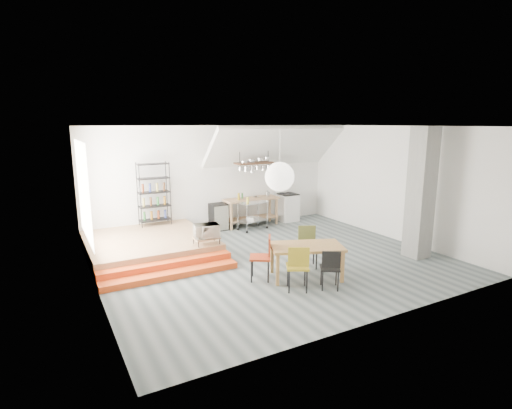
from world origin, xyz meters
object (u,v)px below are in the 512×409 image
stove (288,207)px  dining_table (307,249)px  rolling_cart (253,211)px  mini_fridge (218,217)px

stove → dining_table: stove is taller
rolling_cart → mini_fridge: 1.08m
stove → rolling_cart: bearing=-164.0°
stove → dining_table: bearing=-118.6°
rolling_cart → stove: bearing=3.4°
stove → rolling_cart: stove is taller
dining_table → mini_fridge: mini_fridge is taller
mini_fridge → dining_table: bearing=-88.9°
stove → dining_table: (-2.45, -4.49, 0.16)m
stove → rolling_cart: size_ratio=1.19×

